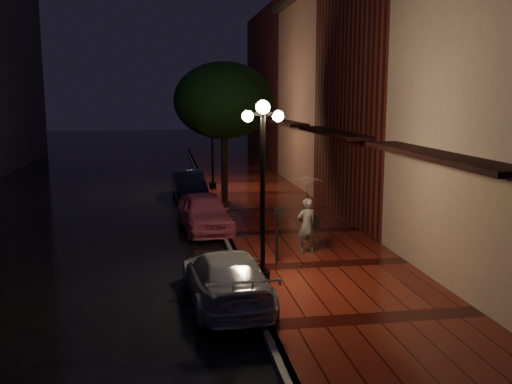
{
  "coord_description": "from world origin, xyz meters",
  "views": [
    {
      "loc": [
        -1.87,
        -17.84,
        4.57
      ],
      "look_at": [
        1.08,
        0.55,
        1.4
      ],
      "focal_mm": 40.0,
      "sensor_mm": 36.0,
      "label": 1
    }
  ],
  "objects_px": {
    "pink_car": "(205,212)",
    "parking_meter": "(277,230)",
    "street_tree": "(224,103)",
    "silver_car": "(226,277)",
    "streetlamp_far": "(212,138)",
    "woman_with_umbrella": "(307,202)",
    "navy_car": "(189,184)",
    "streetlamp_near": "(263,181)"
  },
  "relations": [
    {
      "from": "streetlamp_near",
      "to": "navy_car",
      "type": "relative_size",
      "value": 1.14
    },
    {
      "from": "navy_car",
      "to": "parking_meter",
      "type": "bearing_deg",
      "value": -83.74
    },
    {
      "from": "streetlamp_near",
      "to": "navy_car",
      "type": "distance_m",
      "value": 12.79
    },
    {
      "from": "streetlamp_far",
      "to": "streetlamp_near",
      "type": "bearing_deg",
      "value": -90.0
    },
    {
      "from": "navy_car",
      "to": "streetlamp_near",
      "type": "bearing_deg",
      "value": -87.83
    },
    {
      "from": "silver_car",
      "to": "woman_with_umbrella",
      "type": "bearing_deg",
      "value": -132.92
    },
    {
      "from": "street_tree",
      "to": "parking_meter",
      "type": "bearing_deg",
      "value": -87.62
    },
    {
      "from": "streetlamp_far",
      "to": "street_tree",
      "type": "xyz_separation_m",
      "value": [
        0.26,
        -3.01,
        1.64
      ]
    },
    {
      "from": "silver_car",
      "to": "parking_meter",
      "type": "relative_size",
      "value": 2.77
    },
    {
      "from": "streetlamp_far",
      "to": "street_tree",
      "type": "distance_m",
      "value": 3.44
    },
    {
      "from": "streetlamp_far",
      "to": "navy_car",
      "type": "distance_m",
      "value": 2.72
    },
    {
      "from": "navy_car",
      "to": "streetlamp_far",
      "type": "bearing_deg",
      "value": 46.31
    },
    {
      "from": "navy_car",
      "to": "woman_with_umbrella",
      "type": "relative_size",
      "value": 1.72
    },
    {
      "from": "silver_car",
      "to": "woman_with_umbrella",
      "type": "xyz_separation_m",
      "value": [
        2.63,
        3.22,
        1.01
      ]
    },
    {
      "from": "woman_with_umbrella",
      "to": "parking_meter",
      "type": "xyz_separation_m",
      "value": [
        -1.03,
        -0.86,
        -0.56
      ]
    },
    {
      "from": "pink_car",
      "to": "silver_car",
      "type": "bearing_deg",
      "value": -95.91
    },
    {
      "from": "pink_car",
      "to": "parking_meter",
      "type": "bearing_deg",
      "value": -76.47
    },
    {
      "from": "streetlamp_far",
      "to": "silver_car",
      "type": "height_order",
      "value": "streetlamp_far"
    },
    {
      "from": "streetlamp_near",
      "to": "silver_car",
      "type": "distance_m",
      "value": 2.36
    },
    {
      "from": "streetlamp_near",
      "to": "streetlamp_far",
      "type": "height_order",
      "value": "same"
    },
    {
      "from": "street_tree",
      "to": "navy_car",
      "type": "relative_size",
      "value": 1.54
    },
    {
      "from": "silver_car",
      "to": "parking_meter",
      "type": "bearing_deg",
      "value": -127.83
    },
    {
      "from": "street_tree",
      "to": "pink_car",
      "type": "distance_m",
      "value": 6.19
    },
    {
      "from": "streetlamp_near",
      "to": "pink_car",
      "type": "bearing_deg",
      "value": 98.86
    },
    {
      "from": "pink_car",
      "to": "parking_meter",
      "type": "xyz_separation_m",
      "value": [
        1.6,
        -4.53,
        0.39
      ]
    },
    {
      "from": "streetlamp_far",
      "to": "pink_car",
      "type": "distance_m",
      "value": 8.19
    },
    {
      "from": "woman_with_umbrella",
      "to": "parking_meter",
      "type": "bearing_deg",
      "value": 31.57
    },
    {
      "from": "street_tree",
      "to": "navy_car",
      "type": "height_order",
      "value": "street_tree"
    },
    {
      "from": "street_tree",
      "to": "silver_car",
      "type": "height_order",
      "value": "street_tree"
    },
    {
      "from": "woman_with_umbrella",
      "to": "parking_meter",
      "type": "distance_m",
      "value": 1.45
    },
    {
      "from": "streetlamp_near",
      "to": "navy_car",
      "type": "bearing_deg",
      "value": 95.5
    },
    {
      "from": "parking_meter",
      "to": "pink_car",
      "type": "bearing_deg",
      "value": 122.67
    },
    {
      "from": "silver_car",
      "to": "pink_car",
      "type": "bearing_deg",
      "value": -93.65
    },
    {
      "from": "street_tree",
      "to": "pink_car",
      "type": "bearing_deg",
      "value": -103.87
    },
    {
      "from": "pink_car",
      "to": "woman_with_umbrella",
      "type": "relative_size",
      "value": 1.74
    },
    {
      "from": "streetlamp_near",
      "to": "pink_car",
      "type": "xyz_separation_m",
      "value": [
        -0.95,
        6.1,
        -1.95
      ]
    },
    {
      "from": "streetlamp_near",
      "to": "street_tree",
      "type": "bearing_deg",
      "value": 88.65
    },
    {
      "from": "streetlamp_near",
      "to": "woman_with_umbrella",
      "type": "distance_m",
      "value": 3.12
    },
    {
      "from": "pink_car",
      "to": "woman_with_umbrella",
      "type": "bearing_deg",
      "value": -60.27
    },
    {
      "from": "street_tree",
      "to": "pink_car",
      "type": "xyz_separation_m",
      "value": [
        -1.21,
        -4.89,
        -3.59
      ]
    },
    {
      "from": "pink_car",
      "to": "silver_car",
      "type": "xyz_separation_m",
      "value": [
        0.0,
        -6.89,
        -0.06
      ]
    },
    {
      "from": "streetlamp_far",
      "to": "navy_car",
      "type": "bearing_deg",
      "value": -130.36
    }
  ]
}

